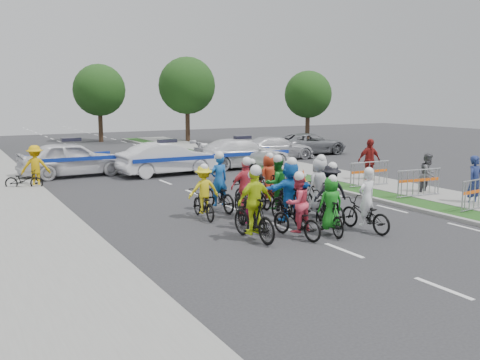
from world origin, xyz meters
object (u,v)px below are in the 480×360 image
rider_6 (251,210)px  civilian_sedan (277,148)px  police_car_0 (72,159)px  barrier_1 (419,184)px  civilian_suv (310,144)px  parked_bike (24,180)px  rider_8 (276,192)px  spectator_2 (369,161)px  rider_5 (290,197)px  rider_3 (254,212)px  marshal_hiviz (35,166)px  rider_0 (365,210)px  police_car_2 (243,153)px  rider_9 (246,195)px  police_car_1 (167,159)px  rider_1 (330,211)px  rider_12 (218,191)px  tree_4 (99,90)px  rider_11 (251,187)px  barrier_2 (369,175)px  rider_7 (319,192)px  cone_1 (288,165)px  tree_1 (187,86)px  barrier_0 (479,196)px  rider_13 (268,183)px  cone_0 (303,177)px  rider_4 (330,200)px  spectator_1 (428,174)px  tree_2 (308,95)px  rider_2 (297,213)px

rider_6 → civilian_sedan: size_ratio=0.37×
police_car_0 → barrier_1: police_car_0 is taller
civilian_suv → parked_bike: 18.57m
rider_8 → spectator_2: rider_8 is taller
rider_5 → police_car_0: (-3.45, 13.03, -0.02)m
rider_3 → marshal_hiviz: (-3.71, 11.45, 0.11)m
rider_0 → barrier_1: (4.93, 2.58, -0.05)m
marshal_hiviz → police_car_2: bearing=-163.9°
rider_3 → rider_9: size_ratio=1.04×
police_car_1 → barrier_1: police_car_1 is taller
rider_0 → rider_1: size_ratio=1.10×
rider_12 → rider_6: bearing=80.7°
rider_0 → tree_4: bearing=-96.9°
rider_11 → marshal_hiviz: bearing=-65.2°
rider_6 → barrier_2: bearing=-152.9°
rider_6 → rider_7: (2.71, 0.37, 0.20)m
cone_1 → tree_1: bearing=82.5°
rider_12 → barrier_0: (7.30, -4.39, -0.10)m
rider_13 → cone_0: (3.24, 2.38, -0.36)m
rider_12 → marshal_hiviz: rider_12 is taller
spectator_2 → rider_5: bearing=-140.9°
rider_8 → cone_1: bearing=-125.1°
rider_0 → rider_4: size_ratio=0.96×
rider_11 → cone_0: size_ratio=2.42×
rider_4 → tree_1: (7.51, 27.57, 3.81)m
spectator_1 → rider_8: bearing=163.4°
civilian_suv → tree_2: bearing=-34.0°
police_car_1 → barrier_1: (5.76, -10.28, -0.22)m
police_car_0 → rider_7: bearing=-161.0°
rider_9 → barrier_1: 7.13m
rider_2 → spectator_2: spectator_2 is taller
rider_1 → rider_13: bearing=-91.0°
barrier_1 → parked_bike: barrier_1 is taller
rider_7 → spectator_1: size_ratio=1.22×
police_car_2 → cone_1: (1.34, -2.27, -0.42)m
rider_5 → rider_11: size_ratio=1.20×
rider_0 → civilian_suv: size_ratio=0.37×
rider_12 → tree_1: tree_1 is taller
rider_2 → police_car_1: rider_2 is taller
rider_9 → tree_4: 30.24m
civilian_sedan → cone_1: 5.20m
civilian_sedan → spectator_1: (-1.35, -12.61, 0.14)m
police_car_2 → tree_4: 19.96m
rider_7 → barrier_2: size_ratio=0.99×
spectator_1 → marshal_hiviz: (-12.82, 9.14, 0.07)m
police_car_0 → barrier_1: (9.87, -12.01, -0.27)m
marshal_hiviz → rider_1: bearing=126.0°
rider_7 → rider_12: rider_12 is taller
rider_0 → rider_9: rider_9 is taller
spectator_2 → tree_2: 21.21m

